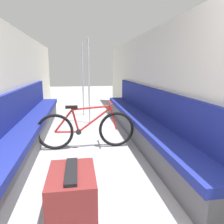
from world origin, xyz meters
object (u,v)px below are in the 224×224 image
(grab_pole_far, at_px, (89,83))
(luggage_bag, at_px, (72,194))
(bicycle, at_px, (86,129))
(grab_pole_near, at_px, (83,81))
(bench_seat_row_left, at_px, (29,127))
(bench_seat_row_right, at_px, (142,122))

(grab_pole_far, distance_m, luggage_bag, 3.57)
(bicycle, xyz_separation_m, luggage_bag, (-0.20, -1.76, -0.11))
(grab_pole_far, bearing_deg, grab_pole_near, 97.28)
(bicycle, bearing_deg, grab_pole_near, 95.73)
(bench_seat_row_left, relative_size, grab_pole_near, 2.52)
(bench_seat_row_left, height_order, bench_seat_row_right, same)
(grab_pole_near, bearing_deg, grab_pole_far, -82.72)
(bench_seat_row_right, bearing_deg, bicycle, -161.08)
(bicycle, relative_size, grab_pole_far, 0.81)
(bicycle, relative_size, grab_pole_near, 0.81)
(bench_seat_row_right, xyz_separation_m, grab_pole_far, (-0.95, 1.33, 0.68))
(bench_seat_row_right, xyz_separation_m, grab_pole_near, (-1.07, 2.28, 0.68))
(bench_seat_row_right, relative_size, bicycle, 3.12)
(bicycle, relative_size, luggage_bag, 2.76)
(bench_seat_row_left, distance_m, bicycle, 1.07)
(grab_pole_near, relative_size, luggage_bag, 3.41)
(grab_pole_far, xyz_separation_m, luggage_bag, (-0.35, -3.46, -0.77))
(bench_seat_row_left, bearing_deg, grab_pole_near, 65.69)
(bicycle, bearing_deg, grab_pole_far, 91.32)
(bench_seat_row_left, bearing_deg, bicycle, -20.50)
(grab_pole_near, xyz_separation_m, grab_pole_far, (0.12, -0.95, 0.00))
(bench_seat_row_left, relative_size, bench_seat_row_right, 1.00)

